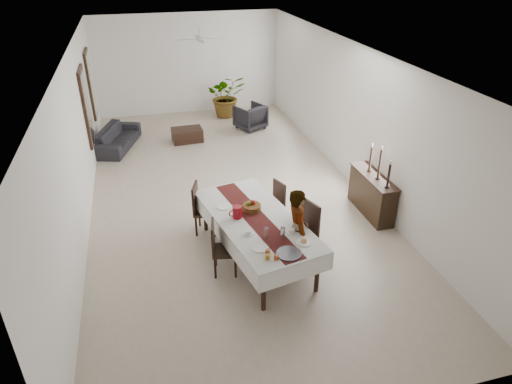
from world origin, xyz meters
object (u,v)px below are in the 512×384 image
object	(u,v)px
woman	(297,231)
sideboard_body	(372,195)
dining_table_top	(256,220)
red_pitcher	(237,212)
sofa	(117,138)

from	to	relation	value
woman	sideboard_body	world-z (taller)	woman
dining_table_top	red_pitcher	world-z (taller)	red_pitcher
woman	sideboard_body	bearing A→B (deg)	-53.98
dining_table_top	woman	distance (m)	0.77
sideboard_body	sofa	world-z (taller)	sideboard_body
sideboard_body	red_pitcher	bearing A→B (deg)	-165.17
dining_table_top	woman	xyz separation A→B (m)	(0.60, -0.48, -0.02)
red_pitcher	sofa	size ratio (longest dim) A/B	0.11
woman	sofa	distance (m)	7.16
red_pitcher	sofa	world-z (taller)	red_pitcher
woman	sofa	xyz separation A→B (m)	(-3.04, 6.46, -0.50)
dining_table_top	red_pitcher	distance (m)	0.36
woman	sofa	world-z (taller)	woman
red_pitcher	sideboard_body	size ratio (longest dim) A/B	0.16
dining_table_top	sideboard_body	world-z (taller)	sideboard_body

